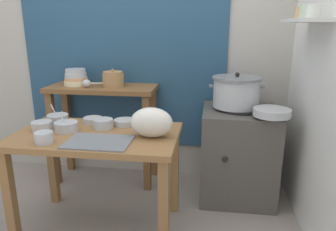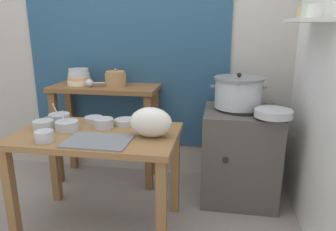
% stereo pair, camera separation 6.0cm
% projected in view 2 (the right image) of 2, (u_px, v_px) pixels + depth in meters
% --- Properties ---
extents(wall_back, '(4.40, 0.12, 2.60)m').
position_uv_depth(wall_back, '(152.00, 39.00, 2.91)').
color(wall_back, '#B2ADA3').
rests_on(wall_back, ground).
extents(prep_table, '(1.10, 0.66, 0.72)m').
position_uv_depth(prep_table, '(98.00, 148.00, 2.18)').
color(prep_table, olive).
rests_on(prep_table, ground).
extents(back_shelf_table, '(0.96, 0.40, 0.90)m').
position_uv_depth(back_shelf_table, '(106.00, 110.00, 2.89)').
color(back_shelf_table, brown).
rests_on(back_shelf_table, ground).
extents(stove_block, '(0.60, 0.61, 0.78)m').
position_uv_depth(stove_block, '(239.00, 154.00, 2.65)').
color(stove_block, '#4C4742').
rests_on(stove_block, ground).
extents(steamer_pot, '(0.44, 0.39, 0.28)m').
position_uv_depth(steamer_pot, '(238.00, 92.00, 2.53)').
color(steamer_pot, '#B7BABF').
rests_on(steamer_pot, stove_block).
extents(clay_pot, '(0.19, 0.19, 0.16)m').
position_uv_depth(clay_pot, '(116.00, 79.00, 2.79)').
color(clay_pot, '#A37A4C').
rests_on(clay_pot, back_shelf_table).
extents(bowl_stack_enamel, '(0.22, 0.22, 0.15)m').
position_uv_depth(bowl_stack_enamel, '(79.00, 77.00, 2.87)').
color(bowl_stack_enamel, beige).
rests_on(bowl_stack_enamel, back_shelf_table).
extents(ladle, '(0.30, 0.08, 0.07)m').
position_uv_depth(ladle, '(91.00, 83.00, 2.77)').
color(ladle, '#B7BABF').
rests_on(ladle, back_shelf_table).
extents(serving_tray, '(0.40, 0.28, 0.01)m').
position_uv_depth(serving_tray, '(98.00, 141.00, 1.97)').
color(serving_tray, slate).
rests_on(serving_tray, prep_table).
extents(plastic_bag, '(0.28, 0.17, 0.20)m').
position_uv_depth(plastic_bag, '(151.00, 122.00, 2.04)').
color(plastic_bag, silver).
rests_on(plastic_bag, prep_table).
extents(wide_pan, '(0.27, 0.27, 0.05)m').
position_uv_depth(wide_pan, '(273.00, 113.00, 2.29)').
color(wide_pan, '#B7BABF').
rests_on(wide_pan, stove_block).
extents(prep_bowl_0, '(0.16, 0.16, 0.14)m').
position_uv_depth(prep_bowl_0, '(67.00, 125.00, 2.18)').
color(prep_bowl_0, '#B7BABF').
rests_on(prep_bowl_0, prep_table).
extents(prep_bowl_1, '(0.15, 0.15, 0.15)m').
position_uv_depth(prep_bowl_1, '(59.00, 118.00, 2.36)').
color(prep_bowl_1, '#B7BABF').
rests_on(prep_bowl_1, prep_table).
extents(prep_bowl_2, '(0.14, 0.14, 0.06)m').
position_uv_depth(prep_bowl_2, '(43.00, 125.00, 2.20)').
color(prep_bowl_2, '#B7BABF').
rests_on(prep_bowl_2, prep_table).
extents(prep_bowl_3, '(0.16, 0.16, 0.04)m').
position_uv_depth(prep_bowl_3, '(125.00, 122.00, 2.31)').
color(prep_bowl_3, '#B7BABF').
rests_on(prep_bowl_3, prep_table).
extents(prep_bowl_4, '(0.14, 0.14, 0.04)m').
position_uv_depth(prep_bowl_4, '(94.00, 119.00, 2.37)').
color(prep_bowl_4, '#B7BABF').
rests_on(prep_bowl_4, prep_table).
extents(prep_bowl_5, '(0.11, 0.11, 0.07)m').
position_uv_depth(prep_bowl_5, '(44.00, 136.00, 1.97)').
color(prep_bowl_5, '#B7BABF').
rests_on(prep_bowl_5, prep_table).
extents(prep_bowl_6, '(0.12, 0.12, 0.07)m').
position_uv_depth(prep_bowl_6, '(148.00, 122.00, 2.26)').
color(prep_bowl_6, '#B7BABF').
rests_on(prep_bowl_6, prep_table).
extents(prep_bowl_7, '(0.14, 0.14, 0.07)m').
position_uv_depth(prep_bowl_7, '(104.00, 123.00, 2.23)').
color(prep_bowl_7, '#B7BABF').
rests_on(prep_bowl_7, prep_table).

